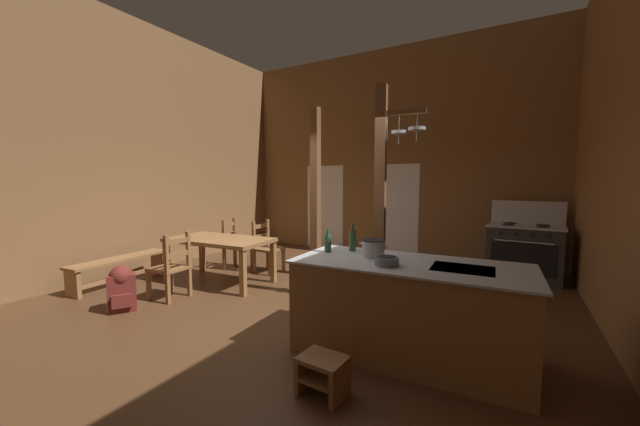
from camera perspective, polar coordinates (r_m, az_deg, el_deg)
ground_plane at (r=4.75m, az=-5.20°, el=-15.94°), size 7.72×8.46×0.10m
wall_back at (r=7.97m, az=11.09°, el=9.68°), size 7.72×0.14×4.58m
wall_left at (r=7.09m, az=-29.87°, el=9.62°), size 0.14×8.46×4.58m
glazed_door_back_left at (r=8.53m, az=0.81°, el=0.98°), size 1.00×0.01×2.05m
glazed_panel_back_right at (r=7.79m, az=13.16°, el=0.43°), size 0.84×0.01×2.05m
kitchen_island at (r=3.50m, az=14.42°, el=-15.25°), size 2.20×1.05×0.90m
stove_range at (r=6.83m, az=30.94°, el=-5.47°), size 1.19×0.89×1.32m
support_post_with_pot_rack at (r=4.65m, az=10.40°, el=3.92°), size 0.65×0.27×2.93m
support_post_center at (r=5.96m, az=-0.76°, el=3.33°), size 0.14×0.14×2.93m
step_stool at (r=2.96m, az=0.44°, el=-25.02°), size 0.38×0.30×0.30m
dining_table at (r=5.87m, az=-16.43°, el=-4.89°), size 1.75×1.00×0.74m
ladderback_chair_near_window at (r=6.78m, az=-13.89°, el=-5.20°), size 0.52×0.52×0.95m
ladderback_chair_by_post at (r=5.34m, az=-23.56°, el=-8.32°), size 0.47×0.47×0.95m
ladderback_chair_at_table_end at (r=6.41m, az=-8.92°, el=-5.70°), size 0.46×0.46×0.95m
bench_along_left_wall at (r=6.46m, az=-30.40°, el=-7.60°), size 0.48×1.58×0.44m
backpack at (r=5.17m, az=-30.19°, el=-10.62°), size 0.38×0.39×0.60m
stockpot_on_counter at (r=3.53m, az=8.87°, el=-5.83°), size 0.31×0.24×0.17m
mixing_bowl_on_counter at (r=3.21m, az=11.06°, el=-7.87°), size 0.22×0.22×0.08m
bottle_tall_on_counter at (r=3.72m, az=1.31°, el=-5.00°), size 0.07×0.07×0.25m
bottle_short_on_counter at (r=3.79m, az=5.46°, el=-4.48°), size 0.08×0.08×0.31m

